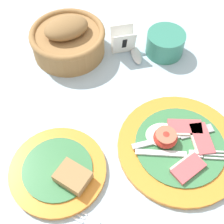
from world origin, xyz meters
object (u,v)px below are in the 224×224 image
at_px(bread_basket, 68,39).
at_px(teaspoon_by_saucer, 138,62).
at_px(number_card, 123,41).
at_px(breakfast_plate, 179,146).
at_px(bread_plate, 59,171).
at_px(sugar_cup, 165,43).

relative_size(bread_basket, teaspoon_by_saucer, 1.01).
bearing_deg(number_card, breakfast_plate, -81.28).
relative_size(bread_plate, bread_basket, 1.02).
relative_size(bread_plate, teaspoon_by_saucer, 1.04).
bearing_deg(sugar_cup, breakfast_plate, -98.24).
xyz_separation_m(bread_basket, number_card, (0.14, -0.02, -0.01)).
distance_m(breakfast_plate, bread_basket, 0.39).
bearing_deg(number_card, sugar_cup, -12.91).
bearing_deg(bread_plate, bread_basket, 82.35).
bearing_deg(bread_plate, breakfast_plate, 4.37).
bearing_deg(breakfast_plate, bread_plate, -175.63).
height_order(bread_plate, teaspoon_by_saucer, bread_plate).
height_order(bread_basket, number_card, bread_basket).
distance_m(bread_basket, teaspoon_by_saucer, 0.19).
bearing_deg(bread_plate, number_card, 60.10).
xyz_separation_m(bread_plate, teaspoon_by_saucer, (0.22, 0.28, -0.00)).
height_order(bread_plate, sugar_cup, sugar_cup).
relative_size(breakfast_plate, number_card, 3.64).
bearing_deg(breakfast_plate, number_card, 102.25).
distance_m(bread_plate, number_card, 0.38).
xyz_separation_m(sugar_cup, bread_basket, (-0.25, 0.04, 0.01)).
height_order(number_card, teaspoon_by_saucer, number_card).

